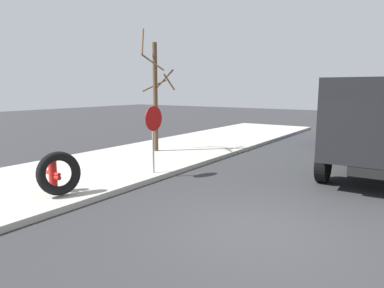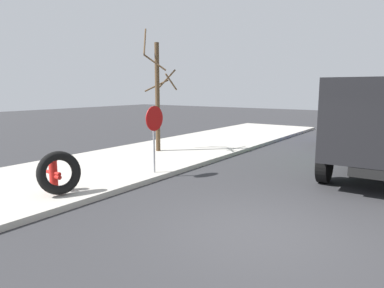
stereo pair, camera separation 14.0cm
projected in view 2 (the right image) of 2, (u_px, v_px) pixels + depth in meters
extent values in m
plane|color=#2D2D30|center=(256.00, 233.00, 6.60)|extent=(80.00, 80.00, 0.00)
cube|color=#ADA89E|center=(54.00, 179.00, 10.27)|extent=(36.00, 5.00, 0.15)
cylinder|color=red|center=(54.00, 176.00, 8.78)|extent=(0.20, 0.20, 0.75)
sphere|color=red|center=(52.00, 160.00, 8.71)|extent=(0.24, 0.24, 0.24)
cylinder|color=red|center=(58.00, 174.00, 8.66)|extent=(0.09, 0.16, 0.09)
cylinder|color=red|center=(49.00, 172.00, 8.87)|extent=(0.09, 0.16, 0.09)
cylinder|color=red|center=(58.00, 177.00, 8.68)|extent=(0.11, 0.16, 0.11)
torus|color=black|center=(59.00, 173.00, 8.41)|extent=(1.14, 0.70, 1.09)
cylinder|color=gray|center=(154.00, 140.00, 10.59)|extent=(0.06, 0.06, 2.06)
cylinder|color=red|center=(154.00, 118.00, 10.47)|extent=(0.76, 0.02, 0.76)
cube|color=black|center=(376.00, 120.00, 9.03)|extent=(2.08, 2.57, 2.20)
cube|color=black|center=(381.00, 152.00, 11.29)|extent=(7.03, 1.14, 0.24)
cylinder|color=black|center=(325.00, 164.00, 10.08)|extent=(1.11, 0.34, 1.10)
cylinder|color=black|center=(351.00, 143.00, 13.89)|extent=(1.11, 0.34, 1.10)
cube|color=#1E3899|center=(361.00, 112.00, 17.09)|extent=(4.89, 2.67, 1.60)
cube|color=silver|center=(375.00, 103.00, 19.88)|extent=(2.09, 2.57, 2.20)
cube|color=black|center=(364.00, 128.00, 18.10)|extent=(7.03, 1.16, 0.24)
cylinder|color=black|center=(349.00, 126.00, 20.68)|extent=(1.11, 0.34, 1.10)
cylinder|color=black|center=(326.00, 133.00, 17.06)|extent=(1.11, 0.34, 1.10)
cylinder|color=black|center=(384.00, 138.00, 15.57)|extent=(1.11, 0.34, 1.10)
cylinder|color=black|center=(376.00, 115.00, 28.51)|extent=(1.11, 0.34, 1.10)
cylinder|color=black|center=(369.00, 120.00, 24.71)|extent=(1.11, 0.34, 1.10)
cylinder|color=#4C3823|center=(157.00, 98.00, 14.18)|extent=(0.18, 0.18, 4.40)
cylinder|color=#4C3823|center=(155.00, 62.00, 13.53)|extent=(0.51, 0.82, 0.66)
cylinder|color=#4C3823|center=(166.00, 80.00, 14.44)|extent=(0.18, 1.07, 0.81)
cylinder|color=#4C3823|center=(171.00, 82.00, 13.91)|extent=(1.21, 0.46, 0.65)
cylinder|color=#4C3823|center=(145.00, 41.00, 13.80)|extent=(0.82, 0.65, 1.13)
cylinder|color=#4C3823|center=(157.00, 86.00, 14.58)|extent=(0.76, 0.78, 0.53)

